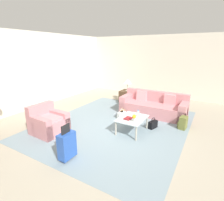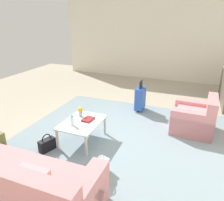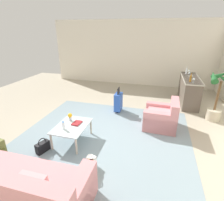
% 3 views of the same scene
% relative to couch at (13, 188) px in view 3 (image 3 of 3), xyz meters
% --- Properties ---
extents(ground_plane, '(12.00, 12.00, 0.00)m').
position_rel_couch_xyz_m(ground_plane, '(-2.19, 0.60, -0.30)').
color(ground_plane, '#A89E89').
extents(wall_left, '(0.12, 8.00, 3.10)m').
position_rel_couch_xyz_m(wall_left, '(-7.25, 0.60, 1.25)').
color(wall_left, silver).
rests_on(wall_left, ground).
extents(area_rug, '(5.20, 4.40, 0.01)m').
position_rel_couch_xyz_m(area_rug, '(-1.59, 0.80, -0.30)').
color(area_rug, gray).
rests_on(area_rug, ground).
extents(couch, '(0.94, 2.41, 0.85)m').
position_rel_couch_xyz_m(couch, '(0.00, 0.00, 0.00)').
color(couch, '#C67F84').
rests_on(couch, ground).
extents(armchair, '(0.90, 0.92, 0.85)m').
position_rel_couch_xyz_m(armchair, '(-3.09, 2.27, -0.00)').
color(armchair, '#C67F84').
rests_on(armchair, ground).
extents(coffee_table, '(0.97, 0.73, 0.45)m').
position_rel_couch_xyz_m(coffee_table, '(-1.79, 0.10, 0.09)').
color(coffee_table, silver).
rests_on(coffee_table, ground).
extents(water_bottle, '(0.06, 0.06, 0.20)m').
position_rel_couch_xyz_m(water_bottle, '(-1.59, -0.00, 0.24)').
color(water_bottle, silver).
rests_on(water_bottle, coffee_table).
extents(coffee_table_book, '(0.27, 0.21, 0.03)m').
position_rel_couch_xyz_m(coffee_table_book, '(-1.91, 0.18, 0.16)').
color(coffee_table_book, maroon).
rests_on(coffee_table_book, coffee_table).
extents(flower_vase, '(0.11, 0.11, 0.21)m').
position_rel_couch_xyz_m(flower_vase, '(-2.01, -0.05, 0.27)').
color(flower_vase, '#B2B7BC').
rests_on(flower_vase, coffee_table).
extents(bar_console, '(1.94, 0.59, 0.98)m').
position_rel_couch_xyz_m(bar_console, '(-5.29, 3.20, 0.21)').
color(bar_console, brown).
rests_on(bar_console, ground).
extents(wine_glass_leftmost, '(0.08, 0.08, 0.15)m').
position_rel_couch_xyz_m(wine_glass_leftmost, '(-5.96, 3.20, 0.79)').
color(wine_glass_leftmost, silver).
rests_on(wine_glass_leftmost, bar_console).
extents(wine_glass_left_of_centre, '(0.08, 0.08, 0.15)m').
position_rel_couch_xyz_m(wine_glass_left_of_centre, '(-5.52, 3.15, 0.79)').
color(wine_glass_left_of_centre, silver).
rests_on(wine_glass_left_of_centre, bar_console).
extents(wine_glass_right_of_centre, '(0.08, 0.08, 0.15)m').
position_rel_couch_xyz_m(wine_glass_right_of_centre, '(-5.07, 3.17, 0.79)').
color(wine_glass_right_of_centre, silver).
rests_on(wine_glass_right_of_centre, bar_console).
extents(wine_glass_rightmost, '(0.08, 0.08, 0.15)m').
position_rel_couch_xyz_m(wine_glass_rightmost, '(-4.63, 3.18, 0.79)').
color(wine_glass_rightmost, silver).
rests_on(wine_glass_rightmost, bar_console).
extents(wine_bottle_clear, '(0.07, 0.07, 0.30)m').
position_rel_couch_xyz_m(wine_bottle_clear, '(-5.86, 3.09, 0.80)').
color(wine_bottle_clear, silver).
rests_on(wine_bottle_clear, bar_console).
extents(wine_bottle_amber, '(0.07, 0.07, 0.30)m').
position_rel_couch_xyz_m(wine_bottle_amber, '(-4.71, 3.09, 0.80)').
color(wine_bottle_amber, brown).
rests_on(wine_bottle_amber, bar_console).
extents(suitcase_blue, '(0.40, 0.22, 0.85)m').
position_rel_couch_xyz_m(suitcase_blue, '(-3.79, 0.80, 0.06)').
color(suitcase_blue, '#2851AD').
rests_on(suitcase_blue, ground).
extents(handbag_white, '(0.35, 0.23, 0.36)m').
position_rel_couch_xyz_m(handbag_white, '(-0.99, 0.87, -0.17)').
color(handbag_white, white).
rests_on(handbag_white, ground).
extents(handbag_black, '(0.35, 0.23, 0.36)m').
position_rel_couch_xyz_m(handbag_black, '(-1.23, -0.38, -0.17)').
color(handbag_black, black).
rests_on(handbag_black, ground).
extents(handbag_tan, '(0.34, 0.18, 0.36)m').
position_rel_couch_xyz_m(handbag_tan, '(-0.87, 0.91, -0.17)').
color(handbag_tan, tan).
rests_on(handbag_tan, ground).
extents(potted_palm, '(0.64, 0.64, 1.56)m').
position_rel_couch_xyz_m(potted_palm, '(-3.99, 3.80, 0.53)').
color(potted_palm, '#BCB299').
rests_on(potted_palm, ground).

